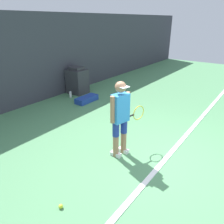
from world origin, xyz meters
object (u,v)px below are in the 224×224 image
(tennis_ball, at_px, (61,206))
(equipment_bag, at_px, (87,99))
(covered_chair, at_px, (77,81))
(tennis_player, at_px, (121,116))
(water_bottle, at_px, (70,94))

(tennis_ball, xyz_separation_m, equipment_bag, (3.70, 2.85, 0.06))
(covered_chair, height_order, equipment_bag, covered_chair)
(tennis_player, xyz_separation_m, water_bottle, (1.95, 3.54, -0.76))
(tennis_player, bearing_deg, tennis_ball, -163.48)
(tennis_ball, xyz_separation_m, covered_chair, (4.23, 3.79, 0.45))
(covered_chair, distance_m, water_bottle, 0.67)
(tennis_ball, bearing_deg, tennis_player, 3.33)
(tennis_player, distance_m, tennis_ball, 1.94)
(tennis_player, bearing_deg, water_bottle, 74.38)
(tennis_player, height_order, tennis_ball, tennis_player)
(equipment_bag, relative_size, water_bottle, 3.27)
(tennis_player, xyz_separation_m, equipment_bag, (1.96, 2.75, -0.79))
(equipment_bag, distance_m, water_bottle, 0.80)
(tennis_ball, relative_size, water_bottle, 0.26)
(tennis_ball, distance_m, equipment_bag, 4.67)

